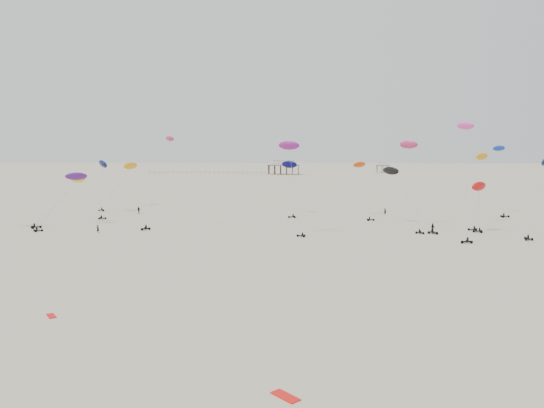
# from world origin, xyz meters

# --- Properties ---
(ground_plane) EXTENTS (900.00, 900.00, 0.00)m
(ground_plane) POSITION_xyz_m (0.00, 200.00, 0.00)
(ground_plane) COLOR #C1B699
(pavilion_main) EXTENTS (21.00, 13.00, 9.80)m
(pavilion_main) POSITION_xyz_m (-10.00, 350.00, 4.22)
(pavilion_main) COLOR brown
(pavilion_main) RESTS_ON ground
(pavilion_small) EXTENTS (9.00, 7.00, 8.00)m
(pavilion_small) POSITION_xyz_m (60.00, 380.00, 3.49)
(pavilion_small) COLOR brown
(pavilion_small) RESTS_ON ground
(pier_fence) EXTENTS (80.20, 0.20, 1.50)m
(pier_fence) POSITION_xyz_m (-62.00, 350.00, 0.77)
(pier_fence) COLOR black
(pier_fence) RESTS_ON ground
(rig_0) EXTENTS (9.78, 18.62, 19.30)m
(rig_0) POSITION_xyz_m (26.73, 110.83, 9.13)
(rig_0) COLOR black
(rig_0) RESTS_ON ground
(rig_1) EXTENTS (5.92, 4.86, 18.67)m
(rig_1) POSITION_xyz_m (3.15, 96.31, 14.53)
(rig_1) COLOR black
(rig_1) RESTS_ON ground
(rig_2) EXTENTS (7.36, 6.17, 19.83)m
(rig_2) POSITION_xyz_m (-25.39, 102.34, 8.79)
(rig_2) COLOR black
(rig_2) RESTS_ON ground
(rig_3) EXTENTS (4.39, 14.77, 20.25)m
(rig_3) POSITION_xyz_m (28.52, 108.70, 13.78)
(rig_3) COLOR black
(rig_3) RESTS_ON ground
(rig_4) EXTENTS (8.90, 13.10, 14.14)m
(rig_4) POSITION_xyz_m (-47.82, 108.87, 7.61)
(rig_4) COLOR black
(rig_4) RESTS_ON ground
(rig_5) EXTENTS (6.88, 17.92, 17.76)m
(rig_5) POSITION_xyz_m (-46.79, 144.81, 9.94)
(rig_5) COLOR black
(rig_5) RESTS_ON ground
(rig_6) EXTENTS (4.82, 13.62, 16.11)m
(rig_6) POSITION_xyz_m (19.95, 126.89, 9.74)
(rig_6) COLOR black
(rig_6) RESTS_ON ground
(rig_7) EXTENTS (7.82, 8.83, 15.91)m
(rig_7) POSITION_xyz_m (51.13, 97.57, 11.54)
(rig_7) COLOR black
(rig_7) RESTS_ON ground
(rig_8) EXTENTS (7.69, 13.51, 18.24)m
(rig_8) POSITION_xyz_m (44.05, 112.34, 10.93)
(rig_8) COLOR black
(rig_8) RESTS_ON ground
(rig_9) EXTENTS (5.02, 11.32, 14.81)m
(rig_9) POSITION_xyz_m (1.79, 129.48, 10.50)
(rig_9) COLOR black
(rig_9) RESTS_ON ground
(rig_10) EXTENTS (3.98, 10.88, 18.43)m
(rig_10) POSITION_xyz_m (55.77, 132.21, 10.35)
(rig_10) COLOR black
(rig_10) RESTS_ON ground
(rig_11) EXTENTS (4.59, 11.76, 22.45)m
(rig_11) POSITION_xyz_m (35.97, 94.86, 13.91)
(rig_11) COLOR black
(rig_11) RESTS_ON ground
(rig_12) EXTENTS (4.36, 3.92, 10.44)m
(rig_12) POSITION_xyz_m (41.03, 102.67, 7.31)
(rig_12) COLOR black
(rig_12) RESTS_ON ground
(rig_13) EXTENTS (8.27, 17.36, 18.32)m
(rig_13) POSITION_xyz_m (-47.45, 129.36, 11.55)
(rig_13) COLOR black
(rig_13) RESTS_ON ground
(rig_15) EXTENTS (7.62, 13.11, 14.38)m
(rig_15) POSITION_xyz_m (-45.48, 105.52, 9.14)
(rig_15) COLOR black
(rig_15) RESTS_ON ground
(spectator_0) EXTENTS (0.82, 0.70, 1.90)m
(spectator_0) POSITION_xyz_m (-35.91, 96.51, 0.00)
(spectator_0) COLOR black
(spectator_0) RESTS_ON ground
(spectator_1) EXTENTS (1.13, 0.78, 2.12)m
(spectator_1) POSITION_xyz_m (31.97, 102.13, 0.00)
(spectator_1) COLOR black
(spectator_1) RESTS_ON ground
(spectator_2) EXTENTS (1.45, 1.10, 2.18)m
(spectator_2) POSITION_xyz_m (-37.97, 128.84, 0.00)
(spectator_2) COLOR black
(spectator_2) RESTS_ON ground
(spectator_3) EXTENTS (0.82, 0.66, 1.98)m
(spectator_3) POSITION_xyz_m (26.39, 130.71, 0.00)
(spectator_3) COLOR black
(spectator_3) RESTS_ON ground
(grounded_kite_a) EXTENTS (2.20, 2.19, 0.08)m
(grounded_kite_a) POSITION_xyz_m (5.01, 27.78, 0.00)
(grounded_kite_a) COLOR red
(grounded_kite_a) RESTS_ON ground
(grounded_kite_b) EXTENTS (1.65, 1.85, 0.07)m
(grounded_kite_b) POSITION_xyz_m (-19.42, 43.73, 0.00)
(grounded_kite_b) COLOR red
(grounded_kite_b) RESTS_ON ground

